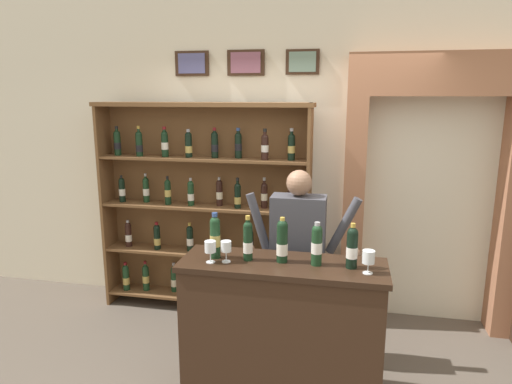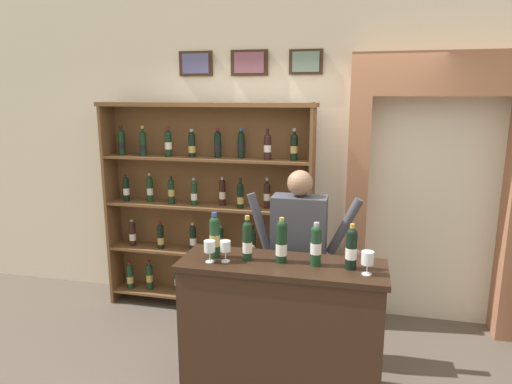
{
  "view_description": "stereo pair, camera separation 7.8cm",
  "coord_description": "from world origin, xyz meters",
  "px_view_note": "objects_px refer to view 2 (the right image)",
  "views": [
    {
      "loc": [
        0.53,
        -2.9,
        2.16
      ],
      "look_at": [
        -0.12,
        0.18,
        1.48
      ],
      "focal_mm": 31.6,
      "sensor_mm": 36.0,
      "label": 1
    },
    {
      "loc": [
        0.6,
        -2.88,
        2.16
      ],
      "look_at": [
        -0.12,
        0.18,
        1.48
      ],
      "focal_mm": 31.6,
      "sensor_mm": 36.0,
      "label": 2
    }
  ],
  "objects_px": {
    "tasting_bottle_brunello": "(215,236)",
    "wine_glass_spare": "(225,247)",
    "tasting_bottle_chianti": "(247,240)",
    "tasting_bottle_grappa": "(281,241)",
    "wine_glass_center": "(210,247)",
    "tasting_counter": "(281,331)",
    "tasting_bottle_vin_santo": "(351,248)",
    "tasting_bottle_super_tuscan": "(316,244)",
    "wine_glass_right": "(368,259)",
    "wine_shelf": "(208,204)",
    "shopkeeper": "(299,247)"
  },
  "relations": [
    {
      "from": "tasting_bottle_chianti",
      "to": "tasting_bottle_grappa",
      "type": "height_order",
      "value": "tasting_bottle_chianti"
    },
    {
      "from": "tasting_counter",
      "to": "tasting_bottle_super_tuscan",
      "type": "bearing_deg",
      "value": 1.64
    },
    {
      "from": "tasting_bottle_grappa",
      "to": "wine_glass_right",
      "type": "height_order",
      "value": "tasting_bottle_grappa"
    },
    {
      "from": "tasting_counter",
      "to": "wine_glass_center",
      "type": "xyz_separation_m",
      "value": [
        -0.49,
        -0.1,
        0.63
      ]
    },
    {
      "from": "tasting_bottle_chianti",
      "to": "tasting_bottle_super_tuscan",
      "type": "bearing_deg",
      "value": 0.92
    },
    {
      "from": "wine_glass_spare",
      "to": "tasting_bottle_grappa",
      "type": "bearing_deg",
      "value": 12.53
    },
    {
      "from": "wine_shelf",
      "to": "tasting_bottle_vin_santo",
      "type": "height_order",
      "value": "wine_shelf"
    },
    {
      "from": "tasting_bottle_brunello",
      "to": "wine_glass_right",
      "type": "height_order",
      "value": "tasting_bottle_brunello"
    },
    {
      "from": "wine_shelf",
      "to": "tasting_bottle_chianti",
      "type": "bearing_deg",
      "value": -59.77
    },
    {
      "from": "tasting_counter",
      "to": "wine_glass_spare",
      "type": "height_order",
      "value": "wine_glass_spare"
    },
    {
      "from": "tasting_bottle_chianti",
      "to": "wine_glass_center",
      "type": "bearing_deg",
      "value": -157.91
    },
    {
      "from": "tasting_bottle_brunello",
      "to": "tasting_bottle_grappa",
      "type": "height_order",
      "value": "tasting_bottle_brunello"
    },
    {
      "from": "tasting_counter",
      "to": "tasting_bottle_vin_santo",
      "type": "height_order",
      "value": "tasting_bottle_vin_santo"
    },
    {
      "from": "shopkeeper",
      "to": "wine_glass_center",
      "type": "bearing_deg",
      "value": -132.19
    },
    {
      "from": "tasting_bottle_grappa",
      "to": "wine_glass_spare",
      "type": "xyz_separation_m",
      "value": [
        -0.38,
        -0.08,
        -0.04
      ]
    },
    {
      "from": "wine_glass_center",
      "to": "wine_glass_right",
      "type": "bearing_deg",
      "value": 1.23
    },
    {
      "from": "tasting_bottle_vin_santo",
      "to": "wine_glass_center",
      "type": "height_order",
      "value": "tasting_bottle_vin_santo"
    },
    {
      "from": "tasting_bottle_super_tuscan",
      "to": "wine_glass_right",
      "type": "bearing_deg",
      "value": -13.82
    },
    {
      "from": "tasting_bottle_grappa",
      "to": "wine_glass_center",
      "type": "distance_m",
      "value": 0.49
    },
    {
      "from": "tasting_bottle_chianti",
      "to": "wine_glass_center",
      "type": "relative_size",
      "value": 2.08
    },
    {
      "from": "tasting_bottle_chianti",
      "to": "wine_glass_spare",
      "type": "xyz_separation_m",
      "value": [
        -0.14,
        -0.07,
        -0.04
      ]
    },
    {
      "from": "shopkeeper",
      "to": "wine_glass_spare",
      "type": "height_order",
      "value": "shopkeeper"
    },
    {
      "from": "tasting_bottle_chianti",
      "to": "tasting_bottle_super_tuscan",
      "type": "xyz_separation_m",
      "value": [
        0.47,
        0.01,
        0.01
      ]
    },
    {
      "from": "tasting_bottle_super_tuscan",
      "to": "tasting_bottle_brunello",
      "type": "bearing_deg",
      "value": -179.42
    },
    {
      "from": "tasting_bottle_super_tuscan",
      "to": "wine_glass_right",
      "type": "relative_size",
      "value": 1.94
    },
    {
      "from": "tasting_counter",
      "to": "shopkeeper",
      "type": "distance_m",
      "value": 0.68
    },
    {
      "from": "wine_shelf",
      "to": "tasting_bottle_super_tuscan",
      "type": "bearing_deg",
      "value": -45.83
    },
    {
      "from": "tasting_bottle_brunello",
      "to": "tasting_bottle_chianti",
      "type": "distance_m",
      "value": 0.24
    },
    {
      "from": "tasting_bottle_super_tuscan",
      "to": "tasting_bottle_vin_santo",
      "type": "bearing_deg",
      "value": -0.33
    },
    {
      "from": "tasting_bottle_vin_santo",
      "to": "tasting_bottle_super_tuscan",
      "type": "bearing_deg",
      "value": 179.67
    },
    {
      "from": "tasting_bottle_brunello",
      "to": "tasting_bottle_vin_santo",
      "type": "distance_m",
      "value": 0.94
    },
    {
      "from": "shopkeeper",
      "to": "tasting_bottle_vin_santo",
      "type": "bearing_deg",
      "value": -49.79
    },
    {
      "from": "tasting_bottle_vin_santo",
      "to": "wine_glass_spare",
      "type": "distance_m",
      "value": 0.85
    },
    {
      "from": "shopkeeper",
      "to": "wine_glass_right",
      "type": "height_order",
      "value": "shopkeeper"
    },
    {
      "from": "tasting_bottle_vin_santo",
      "to": "wine_glass_right",
      "type": "distance_m",
      "value": 0.14
    },
    {
      "from": "tasting_bottle_brunello",
      "to": "wine_glass_right",
      "type": "relative_size",
      "value": 2.12
    },
    {
      "from": "tasting_bottle_brunello",
      "to": "tasting_bottle_grappa",
      "type": "bearing_deg",
      "value": 2.01
    },
    {
      "from": "tasting_counter",
      "to": "wine_glass_spare",
      "type": "distance_m",
      "value": 0.74
    },
    {
      "from": "wine_shelf",
      "to": "wine_glass_spare",
      "type": "height_order",
      "value": "wine_shelf"
    },
    {
      "from": "tasting_bottle_super_tuscan",
      "to": "wine_glass_right",
      "type": "distance_m",
      "value": 0.35
    },
    {
      "from": "shopkeeper",
      "to": "wine_glass_spare",
      "type": "relative_size",
      "value": 10.63
    },
    {
      "from": "tasting_bottle_brunello",
      "to": "wine_glass_spare",
      "type": "relative_size",
      "value": 2.18
    },
    {
      "from": "tasting_bottle_super_tuscan",
      "to": "wine_glass_center",
      "type": "distance_m",
      "value": 0.72
    },
    {
      "from": "wine_glass_spare",
      "to": "tasting_bottle_chianti",
      "type": "bearing_deg",
      "value": 25.66
    },
    {
      "from": "tasting_bottle_chianti",
      "to": "tasting_bottle_grappa",
      "type": "relative_size",
      "value": 1.01
    },
    {
      "from": "wine_glass_center",
      "to": "wine_shelf",
      "type": "bearing_deg",
      "value": 109.77
    },
    {
      "from": "tasting_bottle_grappa",
      "to": "tasting_bottle_vin_santo",
      "type": "bearing_deg",
      "value": -1.32
    },
    {
      "from": "tasting_bottle_brunello",
      "to": "tasting_bottle_super_tuscan",
      "type": "bearing_deg",
      "value": 0.58
    },
    {
      "from": "wine_shelf",
      "to": "tasting_bottle_brunello",
      "type": "distance_m",
      "value": 1.33
    },
    {
      "from": "tasting_bottle_brunello",
      "to": "wine_glass_center",
      "type": "relative_size",
      "value": 2.13
    }
  ]
}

